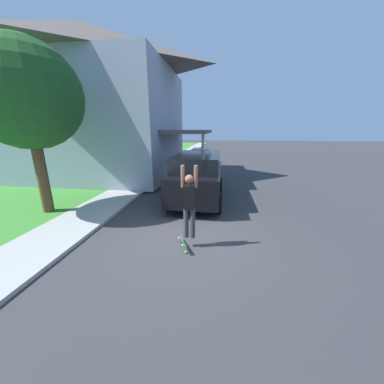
{
  "coord_description": "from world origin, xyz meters",
  "views": [
    {
      "loc": [
        1.05,
        -5.49,
        2.97
      ],
      "look_at": [
        0.13,
        1.09,
        1.04
      ],
      "focal_mm": 20.0,
      "sensor_mm": 36.0,
      "label": 1
    }
  ],
  "objects_px": {
    "skateboarder": "(189,202)",
    "car_down_street": "(201,155)",
    "lawn_tree_near": "(26,96)",
    "suv_parked": "(198,176)",
    "skateboard": "(184,244)"
  },
  "relations": [
    {
      "from": "skateboarder",
      "to": "car_down_street",
      "type": "bearing_deg",
      "value": 94.51
    },
    {
      "from": "lawn_tree_near",
      "to": "car_down_street",
      "type": "distance_m",
      "value": 15.0
    },
    {
      "from": "suv_parked",
      "to": "car_down_street",
      "type": "bearing_deg",
      "value": 94.87
    },
    {
      "from": "suv_parked",
      "to": "skateboard",
      "type": "distance_m",
      "value": 4.18
    },
    {
      "from": "skateboard",
      "to": "suv_parked",
      "type": "bearing_deg",
      "value": 91.5
    },
    {
      "from": "suv_parked",
      "to": "skateboarder",
      "type": "relative_size",
      "value": 2.43
    },
    {
      "from": "car_down_street",
      "to": "skateboarder",
      "type": "height_order",
      "value": "skateboarder"
    },
    {
      "from": "car_down_street",
      "to": "skateboarder",
      "type": "distance_m",
      "value": 15.67
    },
    {
      "from": "lawn_tree_near",
      "to": "suv_parked",
      "type": "xyz_separation_m",
      "value": [
        5.28,
        2.35,
        -2.94
      ]
    },
    {
      "from": "suv_parked",
      "to": "car_down_street",
      "type": "xyz_separation_m",
      "value": [
        -0.99,
        11.62,
        -0.43
      ]
    },
    {
      "from": "car_down_street",
      "to": "skateboard",
      "type": "xyz_separation_m",
      "value": [
        1.1,
        -15.68,
        -0.54
      ]
    },
    {
      "from": "car_down_street",
      "to": "suv_parked",
      "type": "bearing_deg",
      "value": -85.13
    },
    {
      "from": "suv_parked",
      "to": "skateboard",
      "type": "bearing_deg",
      "value": -88.5
    },
    {
      "from": "skateboarder",
      "to": "skateboard",
      "type": "distance_m",
      "value": 1.16
    },
    {
      "from": "suv_parked",
      "to": "skateboarder",
      "type": "height_order",
      "value": "skateboarder"
    }
  ]
}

